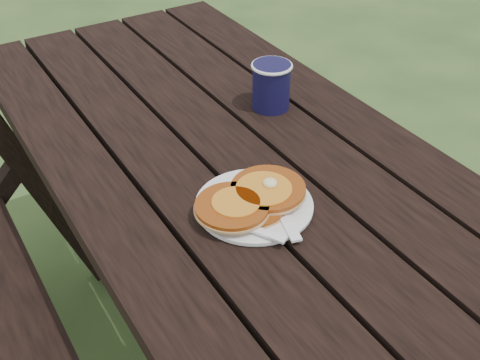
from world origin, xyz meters
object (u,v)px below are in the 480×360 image
coffee_cup (271,83)px  plate (254,206)px  picnic_table (253,297)px  pancake_stack (252,198)px

coffee_cup → plate: bearing=-128.6°
plate → coffee_cup: 0.39m
picnic_table → pancake_stack: pancake_stack is taller
picnic_table → pancake_stack: 0.43m
picnic_table → coffee_cup: 0.51m
picnic_table → plate: plate is taller
picnic_table → pancake_stack: size_ratio=8.05×
pancake_stack → coffee_cup: 0.39m
pancake_stack → coffee_cup: bearing=50.7°
picnic_table → coffee_cup: (0.17, 0.20, 0.45)m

